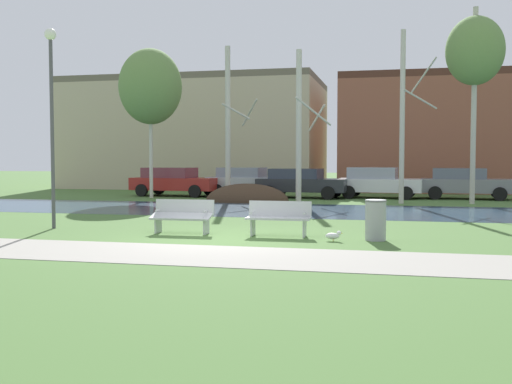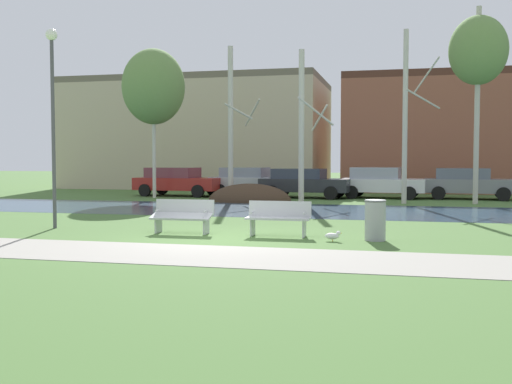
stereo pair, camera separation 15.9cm
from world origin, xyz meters
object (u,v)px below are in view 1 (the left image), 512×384
at_px(trash_bin, 376,219).
at_px(parked_sedan_second_silver, 246,181).
at_px(seagull, 333,236).
at_px(parked_van_nearest_red, 174,181).
at_px(bench_right, 279,217).
at_px(parked_hatch_third_dark, 301,182).
at_px(parked_wagon_fourth_white, 377,182).
at_px(bench_left, 182,215).
at_px(parked_suv_fifth_grey, 465,183).
at_px(streetlamp, 51,96).

bearing_deg(trash_bin, parked_sedan_second_silver, 114.08).
relative_size(seagull, parked_van_nearest_red, 0.09).
bearing_deg(parked_van_nearest_red, seagull, -57.61).
bearing_deg(parked_sedan_second_silver, seagull, -69.34).
distance_m(bench_right, trash_bin, 2.40).
xyz_separation_m(bench_right, parked_sedan_second_silver, (-4.65, 15.49, 0.31)).
xyz_separation_m(parked_hatch_third_dark, parked_wagon_fourth_white, (3.69, 0.65, 0.02)).
relative_size(bench_left, parked_suv_fifth_grey, 0.36).
bearing_deg(bench_right, parked_van_nearest_red, 119.46).
bearing_deg(bench_right, bench_left, 180.00).
xyz_separation_m(trash_bin, streetlamp, (-8.80, 0.50, 3.16)).
relative_size(bench_right, parked_van_nearest_red, 0.34).
height_order(streetlamp, parked_wagon_fourth_white, streetlamp).
bearing_deg(parked_wagon_fourth_white, trash_bin, -88.65).
relative_size(bench_left, parked_hatch_third_dark, 0.35).
bearing_deg(parked_van_nearest_red, parked_hatch_third_dark, 0.05).
bearing_deg(streetlamp, trash_bin, -3.25).
distance_m(seagull, parked_van_nearest_red, 18.23).
bearing_deg(parked_suv_fifth_grey, bench_right, -111.46).
relative_size(parked_sedan_second_silver, parked_wagon_fourth_white, 0.98).
distance_m(parked_hatch_third_dark, parked_wagon_fourth_white, 3.75).
height_order(parked_sedan_second_silver, parked_hatch_third_dark, parked_sedan_second_silver).
xyz_separation_m(parked_sedan_second_silver, parked_wagon_fourth_white, (6.67, -0.09, 0.01)).
relative_size(seagull, parked_hatch_third_dark, 0.09).
relative_size(parked_wagon_fourth_white, parked_suv_fifth_grey, 0.96).
height_order(seagull, parked_suv_fifth_grey, parked_suv_fifth_grey).
bearing_deg(parked_wagon_fourth_white, seagull, -92.10).
relative_size(bench_right, parked_wagon_fourth_white, 0.38).
relative_size(bench_right, trash_bin, 1.66).
bearing_deg(parked_hatch_third_dark, trash_bin, -74.86).
distance_m(bench_right, parked_hatch_third_dark, 14.85).
xyz_separation_m(bench_right, parked_hatch_third_dark, (-1.67, 14.75, 0.30)).
xyz_separation_m(parked_van_nearest_red, parked_sedan_second_silver, (3.68, 0.75, 0.00)).
height_order(parked_van_nearest_red, parked_wagon_fourth_white, parked_wagon_fourth_white).
bearing_deg(parked_suv_fifth_grey, streetlamp, -129.25).
height_order(parked_wagon_fourth_white, parked_suv_fifth_grey, parked_wagon_fourth_white).
xyz_separation_m(bench_right, parked_wagon_fourth_white, (2.02, 15.40, 0.32)).
height_order(bench_left, parked_hatch_third_dark, parked_hatch_third_dark).
bearing_deg(streetlamp, bench_left, -3.54).
bearing_deg(parked_suv_fifth_grey, seagull, -106.15).
xyz_separation_m(bench_right, parked_van_nearest_red, (-8.33, 14.74, 0.31)).
distance_m(trash_bin, streetlamp, 9.37).
bearing_deg(bench_left, trash_bin, -3.03).
height_order(bench_right, parked_hatch_third_dark, parked_hatch_third_dark).
height_order(parked_van_nearest_red, parked_sedan_second_silver, parked_sedan_second_silver).
height_order(bench_right, parked_suv_fifth_grey, parked_suv_fifth_grey).
xyz_separation_m(bench_left, parked_suv_fifth_grey, (8.68, 15.60, 0.31)).
xyz_separation_m(seagull, parked_van_nearest_red, (-9.76, 15.38, 0.65)).
bearing_deg(bench_right, parked_wagon_fourth_white, 82.53).
relative_size(bench_right, parked_sedan_second_silver, 0.38).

